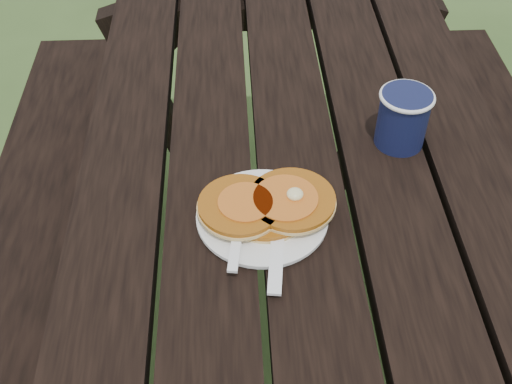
{
  "coord_description": "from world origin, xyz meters",
  "views": [
    {
      "loc": [
        -0.11,
        -0.82,
        1.49
      ],
      "look_at": [
        -0.08,
        -0.13,
        0.8
      ],
      "focal_mm": 45.0,
      "sensor_mm": 36.0,
      "label": 1
    }
  ],
  "objects_px": {
    "picnic_table": "(290,291)",
    "pancake_stack": "(268,204)",
    "plate": "(262,217)",
    "coffee_cup": "(403,116)"
  },
  "relations": [
    {
      "from": "plate",
      "to": "coffee_cup",
      "type": "relative_size",
      "value": 1.94
    },
    {
      "from": "picnic_table",
      "to": "pancake_stack",
      "type": "distance_m",
      "value": 0.43
    },
    {
      "from": "plate",
      "to": "coffee_cup",
      "type": "distance_m",
      "value": 0.31
    },
    {
      "from": "picnic_table",
      "to": "pancake_stack",
      "type": "xyz_separation_m",
      "value": [
        -0.06,
        -0.13,
        0.41
      ]
    },
    {
      "from": "coffee_cup",
      "to": "picnic_table",
      "type": "bearing_deg",
      "value": -168.58
    },
    {
      "from": "plate",
      "to": "pancake_stack",
      "type": "bearing_deg",
      "value": 43.94
    },
    {
      "from": "pancake_stack",
      "to": "coffee_cup",
      "type": "height_order",
      "value": "coffee_cup"
    },
    {
      "from": "picnic_table",
      "to": "coffee_cup",
      "type": "xyz_separation_m",
      "value": [
        0.18,
        0.04,
        0.44
      ]
    },
    {
      "from": "pancake_stack",
      "to": "coffee_cup",
      "type": "distance_m",
      "value": 0.3
    },
    {
      "from": "pancake_stack",
      "to": "coffee_cup",
      "type": "xyz_separation_m",
      "value": [
        0.24,
        0.17,
        0.03
      ]
    }
  ]
}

